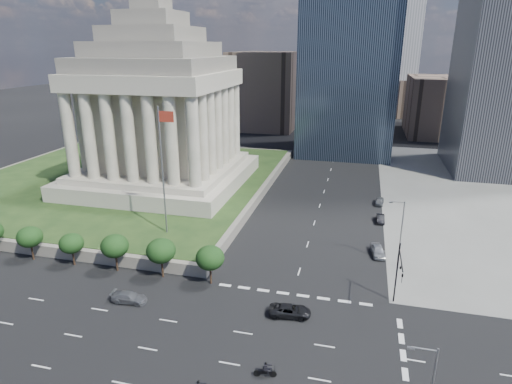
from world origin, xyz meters
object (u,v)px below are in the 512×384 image
(pickup_truck, at_px, (290,311))
(flagpole, at_px, (163,165))
(suv_grey, at_px, (129,297))
(parked_sedan_far, at_px, (379,201))
(traffic_signal_ne, at_px, (399,271))
(parked_sedan_near, at_px, (378,251))
(street_lamp_north, at_px, (400,230))
(war_memorial, at_px, (158,91))
(motorcycle_lead, at_px, (265,369))
(parked_sedan_mid, at_px, (381,219))

(pickup_truck, bearing_deg, flagpole, 49.39)
(suv_grey, bearing_deg, flagpole, 5.06)
(suv_grey, xyz_separation_m, parked_sedan_far, (30.80, 43.33, 0.01))
(traffic_signal_ne, height_order, parked_sedan_near, traffic_signal_ne)
(parked_sedan_near, bearing_deg, suv_grey, -154.80)
(pickup_truck, bearing_deg, street_lamp_north, -46.90)
(war_memorial, distance_m, parked_sedan_near, 53.25)
(war_memorial, bearing_deg, pickup_truck, -48.20)
(street_lamp_north, xyz_separation_m, parked_sedan_far, (-1.83, 25.69, -5.00))
(flagpole, bearing_deg, parked_sedan_near, 6.82)
(flagpole, height_order, parked_sedan_near, flagpole)
(street_lamp_north, bearing_deg, suv_grey, -151.60)
(street_lamp_north, relative_size, parked_sedan_far, 2.58)
(pickup_truck, bearing_deg, parked_sedan_near, -36.54)
(traffic_signal_ne, xyz_separation_m, parked_sedan_far, (-1.00, 37.00, -4.59))
(war_memorial, height_order, suv_grey, war_memorial)
(war_memorial, relative_size, traffic_signal_ne, 4.88)
(parked_sedan_far, bearing_deg, traffic_signal_ne, -81.78)
(parked_sedan_near, bearing_deg, parked_sedan_far, 79.10)
(flagpole, height_order, parked_sedan_far, flagpole)
(war_memorial, bearing_deg, parked_sedan_far, 3.39)
(flagpole, relative_size, parked_sedan_near, 4.48)
(flagpole, xyz_separation_m, suv_grey, (2.53, -16.64, -12.46))
(war_memorial, relative_size, pickup_truck, 7.90)
(flagpole, height_order, traffic_signal_ne, flagpole)
(flagpole, height_order, motorcycle_lead, flagpole)
(war_memorial, relative_size, parked_sedan_mid, 10.29)
(war_memorial, distance_m, parked_sedan_mid, 50.45)
(parked_sedan_near, distance_m, parked_sedan_mid, 13.57)
(suv_grey, distance_m, parked_sedan_near, 36.43)
(flagpole, bearing_deg, motorcycle_lead, -48.88)
(parked_sedan_near, relative_size, motorcycle_lead, 1.97)
(parked_sedan_far, height_order, motorcycle_lead, motorcycle_lead)
(war_memorial, bearing_deg, suv_grey, -70.11)
(pickup_truck, relative_size, parked_sedan_near, 1.11)
(traffic_signal_ne, relative_size, parked_sedan_far, 2.06)
(parked_sedan_mid, bearing_deg, parked_sedan_near, -94.20)
(street_lamp_north, relative_size, pickup_truck, 2.03)
(flagpole, bearing_deg, traffic_signal_ne, -16.71)
(parked_sedan_near, bearing_deg, parked_sedan_mid, 77.88)
(traffic_signal_ne, height_order, parked_sedan_far, traffic_signal_ne)
(flagpole, relative_size, motorcycle_lead, 8.82)
(traffic_signal_ne, distance_m, suv_grey, 32.75)
(suv_grey, height_order, parked_sedan_far, parked_sedan_far)
(suv_grey, distance_m, parked_sedan_mid, 45.94)
(traffic_signal_ne, distance_m, pickup_truck, 13.54)
(pickup_truck, relative_size, suv_grey, 1.10)
(traffic_signal_ne, height_order, motorcycle_lead, traffic_signal_ne)
(suv_grey, bearing_deg, pickup_truck, -87.67)
(flagpole, distance_m, street_lamp_north, 35.95)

